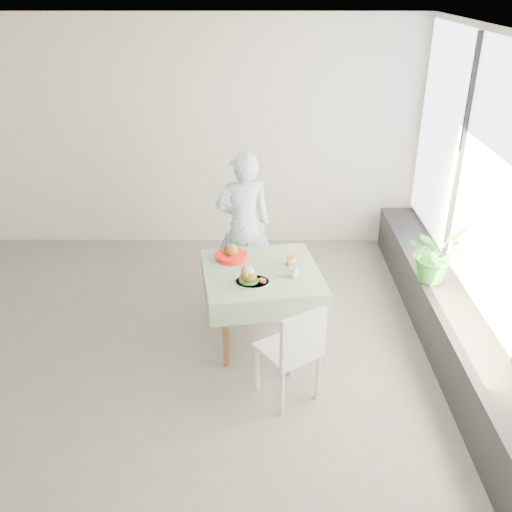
{
  "coord_description": "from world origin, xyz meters",
  "views": [
    {
      "loc": [
        1.03,
        -4.35,
        3.19
      ],
      "look_at": [
        1.02,
        0.3,
        0.86
      ],
      "focal_mm": 40.0,
      "sensor_mm": 36.0,
      "label": 1
    }
  ],
  "objects_px": {
    "chair_near": "(289,368)",
    "diner": "(244,225)",
    "chair_far": "(247,279)",
    "juice_cup_orange": "(291,259)",
    "potted_plant": "(434,254)",
    "cafe_table": "(261,297)",
    "main_dish": "(250,278)"
  },
  "relations": [
    {
      "from": "chair_far",
      "to": "diner",
      "type": "bearing_deg",
      "value": 101.67
    },
    {
      "from": "cafe_table",
      "to": "main_dish",
      "type": "distance_m",
      "value": 0.42
    },
    {
      "from": "chair_near",
      "to": "juice_cup_orange",
      "type": "height_order",
      "value": "juice_cup_orange"
    },
    {
      "from": "cafe_table",
      "to": "potted_plant",
      "type": "height_order",
      "value": "potted_plant"
    },
    {
      "from": "cafe_table",
      "to": "potted_plant",
      "type": "xyz_separation_m",
      "value": [
        1.65,
        0.28,
        0.32
      ]
    },
    {
      "from": "diner",
      "to": "juice_cup_orange",
      "type": "bearing_deg",
      "value": 110.02
    },
    {
      "from": "diner",
      "to": "potted_plant",
      "type": "distance_m",
      "value": 1.94
    },
    {
      "from": "chair_far",
      "to": "juice_cup_orange",
      "type": "distance_m",
      "value": 0.92
    },
    {
      "from": "chair_far",
      "to": "juice_cup_orange",
      "type": "relative_size",
      "value": 3.16
    },
    {
      "from": "cafe_table",
      "to": "diner",
      "type": "height_order",
      "value": "diner"
    },
    {
      "from": "chair_near",
      "to": "potted_plant",
      "type": "xyz_separation_m",
      "value": [
        1.43,
        1.11,
        0.51
      ]
    },
    {
      "from": "chair_far",
      "to": "potted_plant",
      "type": "distance_m",
      "value": 1.93
    },
    {
      "from": "cafe_table",
      "to": "chair_near",
      "type": "bearing_deg",
      "value": -75.01
    },
    {
      "from": "cafe_table",
      "to": "diner",
      "type": "relative_size",
      "value": 0.74
    },
    {
      "from": "main_dish",
      "to": "juice_cup_orange",
      "type": "relative_size",
      "value": 1.18
    },
    {
      "from": "chair_far",
      "to": "juice_cup_orange",
      "type": "bearing_deg",
      "value": -55.05
    },
    {
      "from": "cafe_table",
      "to": "diner",
      "type": "distance_m",
      "value": 0.98
    },
    {
      "from": "cafe_table",
      "to": "juice_cup_orange",
      "type": "xyz_separation_m",
      "value": [
        0.28,
        0.11,
        0.34
      ]
    },
    {
      "from": "chair_near",
      "to": "diner",
      "type": "height_order",
      "value": "diner"
    },
    {
      "from": "juice_cup_orange",
      "to": "potted_plant",
      "type": "height_order",
      "value": "potted_plant"
    },
    {
      "from": "cafe_table",
      "to": "chair_far",
      "type": "xyz_separation_m",
      "value": [
        -0.15,
        0.72,
        -0.21
      ]
    },
    {
      "from": "potted_plant",
      "to": "chair_near",
      "type": "bearing_deg",
      "value": -142.29
    },
    {
      "from": "chair_far",
      "to": "chair_near",
      "type": "height_order",
      "value": "chair_near"
    },
    {
      "from": "chair_near",
      "to": "main_dish",
      "type": "xyz_separation_m",
      "value": [
        -0.32,
        0.59,
        0.52
      ]
    },
    {
      "from": "main_dish",
      "to": "juice_cup_orange",
      "type": "xyz_separation_m",
      "value": [
        0.38,
        0.35,
        0.01
      ]
    },
    {
      "from": "chair_near",
      "to": "diner",
      "type": "relative_size",
      "value": 0.56
    },
    {
      "from": "chair_far",
      "to": "diner",
      "type": "height_order",
      "value": "diner"
    },
    {
      "from": "chair_near",
      "to": "potted_plant",
      "type": "bearing_deg",
      "value": 37.71
    },
    {
      "from": "cafe_table",
      "to": "main_dish",
      "type": "xyz_separation_m",
      "value": [
        -0.1,
        -0.24,
        0.33
      ]
    },
    {
      "from": "diner",
      "to": "potted_plant",
      "type": "relative_size",
      "value": 2.86
    },
    {
      "from": "chair_far",
      "to": "chair_near",
      "type": "xyz_separation_m",
      "value": [
        0.37,
        -1.55,
        0.02
      ]
    },
    {
      "from": "main_dish",
      "to": "diner",
      "type": "bearing_deg",
      "value": 94.34
    }
  ]
}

